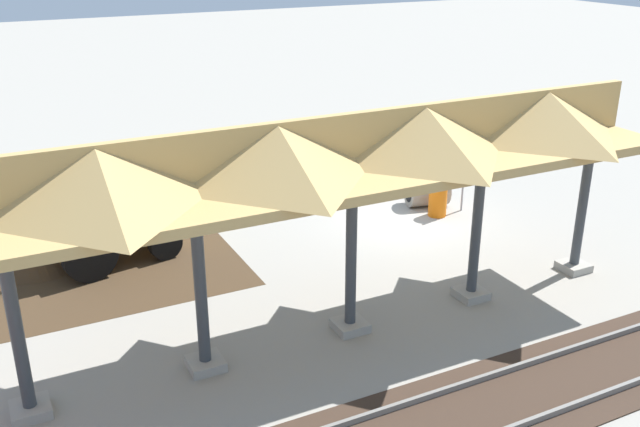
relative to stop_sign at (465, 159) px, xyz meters
name	(u,v)px	position (x,y,z in m)	size (l,w,h in m)	color
ground_plane	(403,220)	(2.07, -0.16, -1.68)	(120.00, 120.00, 0.00)	gray
dirt_work_zone	(77,261)	(11.49, -1.57, -1.68)	(8.03, 7.00, 0.01)	#42301E
platform_canopy	(353,149)	(6.64, 4.76, 2.48)	(14.48, 3.20, 4.90)	#9E998E
rail_tracks	(628,358)	(2.07, 8.37, -1.65)	(60.00, 2.58, 0.15)	slate
stop_sign	(465,159)	(0.00, 0.00, 0.00)	(0.71, 0.33, 2.33)	gray
backhoe	(108,218)	(10.61, -1.11, -0.41)	(5.23, 2.21, 2.82)	#EAB214
dirt_mound	(34,263)	(12.50, -1.99, -1.68)	(5.33, 5.33, 2.13)	#42301E
concrete_pipe	(427,191)	(0.71, -0.89, -1.21)	(1.47, 1.22, 0.94)	#9E9384
traffic_barrel	(438,202)	(0.94, 0.01, -1.23)	(0.56, 0.56, 0.90)	orange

